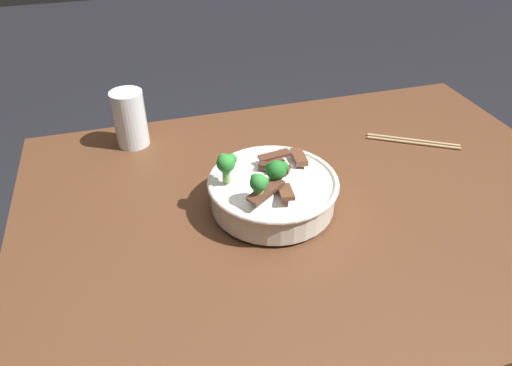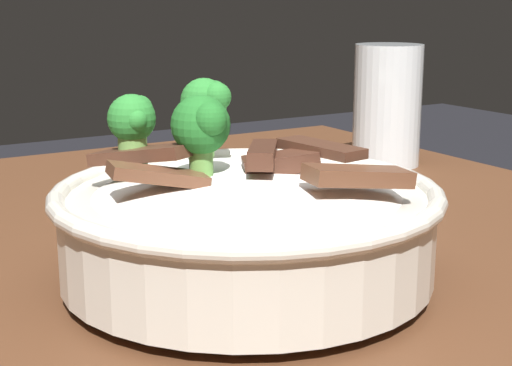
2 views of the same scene
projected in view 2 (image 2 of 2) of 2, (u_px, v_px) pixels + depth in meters
rice_bowl at (247, 217)px, 0.53m from camera, size 0.26×0.26×0.13m
drinking_glass at (387, 111)px, 0.90m from camera, size 0.08×0.08×0.14m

